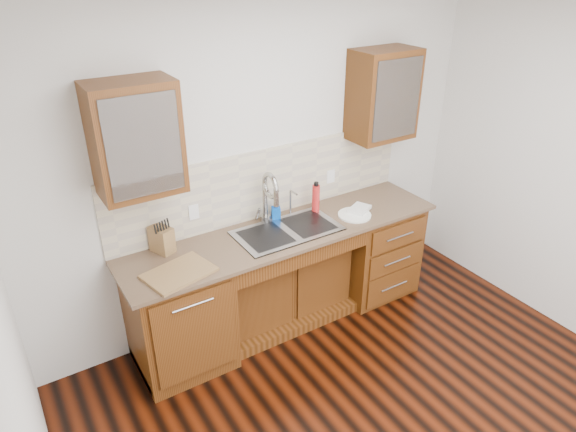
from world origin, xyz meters
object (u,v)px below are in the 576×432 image
water_bottle (316,199)px  soap_bottle (276,210)px  knife_block (162,239)px  plate (355,215)px  cutting_board (179,273)px

water_bottle → soap_bottle: bearing=169.7°
soap_bottle → knife_block: 0.98m
soap_bottle → plate: (0.59, -0.31, -0.07)m
plate → cutting_board: bearing=-178.5°
cutting_board → water_bottle: bearing=11.8°
water_bottle → plate: size_ratio=0.87×
soap_bottle → plate: size_ratio=0.56×
soap_bottle → cutting_board: soap_bottle is taller
cutting_board → knife_block: bearing=87.9°
water_bottle → plate: (0.23, -0.24, -0.11)m
water_bottle → knife_block: water_bottle is taller
water_bottle → knife_block: bearing=176.9°
plate → knife_block: (-1.57, 0.31, 0.09)m
soap_bottle → cutting_board: size_ratio=0.35×
knife_block → water_bottle: bearing=-24.6°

